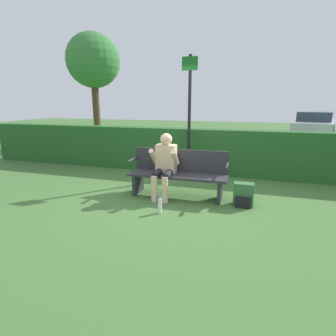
% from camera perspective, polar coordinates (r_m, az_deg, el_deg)
% --- Properties ---
extents(ground_plane, '(40.00, 40.00, 0.00)m').
position_cam_1_polar(ground_plane, '(4.96, 2.01, -6.19)').
color(ground_plane, '#426B33').
extents(hedge_back, '(12.00, 0.38, 1.09)m').
position_cam_1_polar(hedge_back, '(6.51, 6.09, 3.68)').
color(hedge_back, '#235623').
rests_on(hedge_back, ground).
extents(park_bench, '(1.82, 0.49, 0.86)m').
position_cam_1_polar(park_bench, '(4.88, 2.25, -1.07)').
color(park_bench, '#2D2D33').
rests_on(park_bench, ground).
extents(person_seated, '(0.50, 0.57, 1.17)m').
position_cam_1_polar(person_seated, '(4.78, -0.73, 1.20)').
color(person_seated, beige).
rests_on(person_seated, ground).
extents(backpack, '(0.33, 0.25, 0.40)m').
position_cam_1_polar(backpack, '(4.65, 16.07, -5.70)').
color(backpack, '#336638').
rests_on(backpack, ground).
extents(water_bottle, '(0.06, 0.06, 0.27)m').
position_cam_1_polar(water_bottle, '(4.20, -1.79, -8.16)').
color(water_bottle, white).
rests_on(water_bottle, ground).
extents(signpost, '(0.34, 0.09, 2.71)m').
position_cam_1_polar(signpost, '(6.01, 4.66, 12.28)').
color(signpost, black).
rests_on(signpost, ground).
extents(parked_car, '(2.60, 4.30, 1.28)m').
position_cam_1_polar(parked_car, '(14.53, 29.16, 8.05)').
color(parked_car, '#B7BCC6').
rests_on(parked_car, ground).
extents(tree, '(2.06, 2.06, 4.31)m').
position_cam_1_polar(tree, '(11.29, -15.96, 21.37)').
color(tree, '#4C3823').
rests_on(tree, ground).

